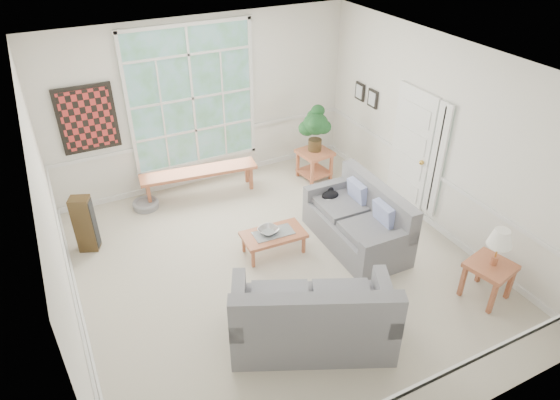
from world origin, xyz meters
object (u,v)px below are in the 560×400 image
at_px(loveseat_front, 312,307).
at_px(coffee_table, 274,243).
at_px(end_table, 314,164).
at_px(side_table, 487,281).
at_px(loveseat_right, 357,217).

relative_size(loveseat_front, coffee_table, 2.04).
relative_size(coffee_table, end_table, 1.67).
height_order(loveseat_front, end_table, loveseat_front).
distance_m(end_table, side_table, 3.89).
bearing_deg(loveseat_front, end_table, 84.31).
height_order(loveseat_right, side_table, loveseat_right).
distance_m(coffee_table, side_table, 3.03).
relative_size(coffee_table, side_table, 1.69).
bearing_deg(loveseat_front, loveseat_right, 66.00).
relative_size(loveseat_front, end_table, 3.42).
distance_m(loveseat_right, coffee_table, 1.33).
distance_m(loveseat_right, side_table, 2.01).
xyz_separation_m(loveseat_right, end_table, (0.46, 2.07, -0.20)).
bearing_deg(side_table, coffee_table, 134.65).
bearing_deg(coffee_table, loveseat_front, -98.20).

